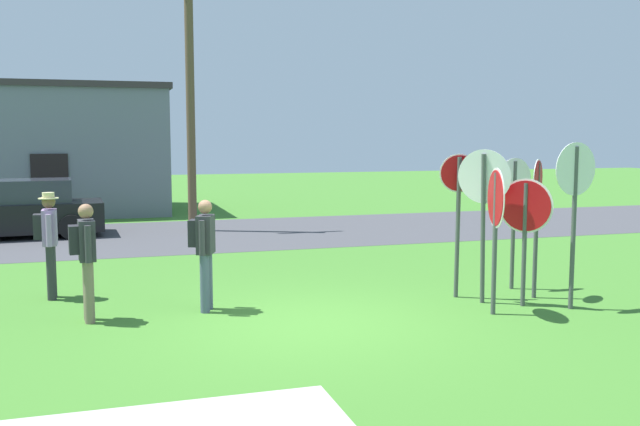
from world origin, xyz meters
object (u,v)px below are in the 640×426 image
at_px(stop_sign_low_front, 495,214).
at_px(utility_pole, 190,87).
at_px(stop_sign_rear_left, 525,220).
at_px(stop_sign_center_cluster, 458,203).
at_px(person_near_signs, 86,254).
at_px(person_holding_notes, 204,247).
at_px(stop_sign_far_back, 484,197).
at_px(parked_car_on_street, 19,211).
at_px(stop_sign_rear_right, 537,206).
at_px(person_in_teal, 49,237).
at_px(stop_sign_leaning_left, 575,195).
at_px(stop_sign_tallest, 514,201).

bearing_deg(stop_sign_low_front, utility_pole, 106.21).
bearing_deg(stop_sign_low_front, stop_sign_rear_left, 23.88).
height_order(utility_pole, stop_sign_rear_left, utility_pole).
distance_m(utility_pole, stop_sign_center_cluster, 10.40).
distance_m(person_near_signs, person_holding_notes, 1.70).
height_order(stop_sign_far_back, stop_sign_low_front, stop_sign_far_back).
bearing_deg(parked_car_on_street, stop_sign_center_cluster, -51.79).
bearing_deg(utility_pole, stop_sign_center_cluster, -72.07).
distance_m(parked_car_on_street, stop_sign_rear_left, 13.39).
relative_size(stop_sign_center_cluster, person_holding_notes, 1.40).
height_order(utility_pole, person_near_signs, utility_pole).
bearing_deg(stop_sign_rear_left, person_holding_notes, 166.42).
relative_size(stop_sign_rear_right, stop_sign_far_back, 0.93).
distance_m(stop_sign_low_front, person_in_teal, 7.06).
bearing_deg(stop_sign_rear_left, person_in_teal, 159.08).
xyz_separation_m(parked_car_on_street, stop_sign_far_back, (7.80, -10.12, 1.00)).
height_order(stop_sign_far_back, person_near_signs, stop_sign_far_back).
xyz_separation_m(stop_sign_rear_left, stop_sign_leaning_left, (0.60, -0.38, 0.40)).
bearing_deg(stop_sign_rear_right, stop_sign_low_front, -148.46).
bearing_deg(stop_sign_tallest, stop_sign_center_cluster, -164.60).
bearing_deg(stop_sign_center_cluster, stop_sign_low_front, -89.58).
height_order(parked_car_on_street, stop_sign_rear_right, stop_sign_rear_right).
height_order(stop_sign_tallest, person_near_signs, stop_sign_tallest).
distance_m(stop_sign_rear_left, stop_sign_tallest, 1.27).
distance_m(stop_sign_rear_left, stop_sign_center_cluster, 1.10).
bearing_deg(person_holding_notes, person_near_signs, -175.53).
bearing_deg(stop_sign_far_back, stop_sign_center_cluster, 113.21).
relative_size(stop_sign_rear_right, stop_sign_low_front, 1.04).
xyz_separation_m(parked_car_on_street, stop_sign_low_front, (7.62, -10.78, 0.81)).
xyz_separation_m(parked_car_on_street, stop_sign_rear_right, (8.83, -10.04, 0.82)).
bearing_deg(stop_sign_leaning_left, person_in_teal, 158.13).
bearing_deg(person_near_signs, stop_sign_center_cluster, -2.21).
bearing_deg(parked_car_on_street, stop_sign_leaning_left, -50.52).
xyz_separation_m(stop_sign_rear_right, person_near_signs, (-6.97, 0.59, -0.53)).
height_order(stop_sign_low_front, person_near_signs, stop_sign_low_front).
distance_m(stop_sign_center_cluster, person_near_signs, 5.78).
distance_m(utility_pole, person_holding_notes, 9.79).
bearing_deg(parked_car_on_street, stop_sign_tallest, -46.47).
bearing_deg(stop_sign_tallest, person_near_signs, -179.00).
xyz_separation_m(stop_sign_tallest, person_in_teal, (-7.60, 1.56, -0.52)).
height_order(utility_pole, stop_sign_rear_right, utility_pole).
distance_m(stop_sign_rear_right, stop_sign_center_cluster, 1.28).
relative_size(stop_sign_rear_right, person_in_teal, 1.31).
bearing_deg(stop_sign_rear_right, stop_sign_center_cluster, 163.02).
bearing_deg(person_near_signs, utility_pole, 74.37).
bearing_deg(stop_sign_leaning_left, stop_sign_low_front, 177.42).
height_order(stop_sign_rear_left, person_near_signs, stop_sign_rear_left).
xyz_separation_m(stop_sign_rear_left, stop_sign_tallest, (0.53, 1.14, 0.17)).
height_order(stop_sign_leaning_left, person_holding_notes, stop_sign_leaning_left).
height_order(stop_sign_rear_left, stop_sign_low_front, stop_sign_low_front).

